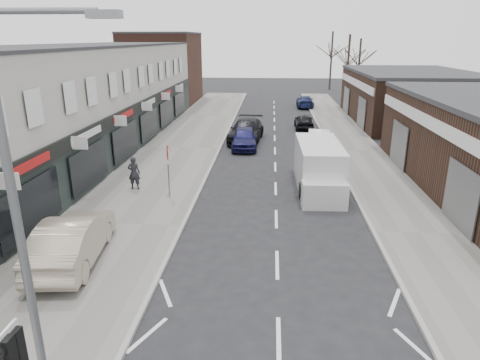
% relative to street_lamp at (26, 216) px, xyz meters
% --- Properties ---
extents(pavement_left, '(5.50, 64.00, 0.12)m').
position_rel_street_lamp_xyz_m(pavement_left, '(-2.22, 22.80, -4.56)').
color(pavement_left, slate).
rests_on(pavement_left, ground).
extents(pavement_right, '(3.50, 64.00, 0.12)m').
position_rel_street_lamp_xyz_m(pavement_right, '(10.28, 22.80, -4.56)').
color(pavement_right, slate).
rests_on(pavement_right, ground).
extents(shop_terrace_left, '(8.00, 41.00, 7.10)m').
position_rel_street_lamp_xyz_m(shop_terrace_left, '(-8.97, 20.30, -1.07)').
color(shop_terrace_left, '#BCB7AB').
rests_on(shop_terrace_left, ground).
extents(brick_block_far, '(8.00, 10.00, 8.00)m').
position_rel_street_lamp_xyz_m(brick_block_far, '(-8.97, 45.80, -0.62)').
color(brick_block_far, '#48281E').
rests_on(brick_block_far, ground).
extents(right_unit_far, '(10.00, 16.00, 4.50)m').
position_rel_street_lamp_xyz_m(right_unit_far, '(17.03, 34.80, -2.37)').
color(right_unit_far, '#372219').
rests_on(right_unit_far, ground).
extents(tree_far_a, '(3.60, 3.60, 8.00)m').
position_rel_street_lamp_xyz_m(tree_far_a, '(13.53, 48.80, -4.62)').
color(tree_far_a, '#382D26').
rests_on(tree_far_a, ground).
extents(tree_far_b, '(3.60, 3.60, 7.50)m').
position_rel_street_lamp_xyz_m(tree_far_b, '(16.03, 54.80, -4.62)').
color(tree_far_b, '#382D26').
rests_on(tree_far_b, ground).
extents(tree_far_c, '(3.60, 3.60, 8.50)m').
position_rel_street_lamp_xyz_m(tree_far_c, '(13.03, 60.80, -4.62)').
color(tree_far_c, '#382D26').
rests_on(tree_far_c, ground).
extents(street_lamp, '(2.23, 0.22, 8.00)m').
position_rel_street_lamp_xyz_m(street_lamp, '(0.00, 0.00, 0.00)').
color(street_lamp, slate).
rests_on(street_lamp, pavement_left).
extents(warning_sign, '(0.12, 0.80, 2.70)m').
position_rel_street_lamp_xyz_m(warning_sign, '(-0.63, 12.80, -2.42)').
color(warning_sign, slate).
rests_on(warning_sign, pavement_left).
extents(white_van, '(2.26, 6.12, 2.37)m').
position_rel_street_lamp_xyz_m(white_van, '(6.75, 15.08, -3.50)').
color(white_van, silver).
rests_on(white_van, ground).
extents(sedan_on_pavement, '(2.30, 5.16, 1.64)m').
position_rel_street_lamp_xyz_m(sedan_on_pavement, '(-2.55, 6.37, -3.68)').
color(sedan_on_pavement, '#AD9F8B').
rests_on(sedan_on_pavement, pavement_left).
extents(pedestrian, '(0.63, 0.42, 1.72)m').
position_rel_street_lamp_xyz_m(pedestrian, '(-2.74, 13.88, -3.64)').
color(pedestrian, black).
rests_on(pedestrian, pavement_left).
extents(parked_car_left_a, '(1.95, 4.46, 1.49)m').
position_rel_street_lamp_xyz_m(parked_car_left_a, '(2.33, 23.39, -3.87)').
color(parked_car_left_a, '#151542').
rests_on(parked_car_left_a, ground).
extents(parked_car_left_b, '(2.77, 5.80, 1.63)m').
position_rel_street_lamp_xyz_m(parked_car_left_b, '(2.33, 25.65, -3.80)').
color(parked_car_left_b, black).
rests_on(parked_car_left_b, ground).
extents(parked_car_right_a, '(1.90, 4.36, 1.39)m').
position_rel_street_lamp_xyz_m(parked_car_right_a, '(7.66, 23.85, -3.92)').
color(parked_car_right_a, white).
rests_on(parked_car_right_a, ground).
extents(parked_car_right_b, '(1.57, 3.85, 1.31)m').
position_rel_street_lamp_xyz_m(parked_car_right_b, '(7.08, 30.73, -3.97)').
color(parked_car_right_b, black).
rests_on(parked_car_right_b, ground).
extents(parked_car_right_c, '(1.90, 4.56, 1.32)m').
position_rel_street_lamp_xyz_m(parked_car_right_c, '(8.03, 42.94, -3.96)').
color(parked_car_right_c, '#161D44').
rests_on(parked_car_right_c, ground).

